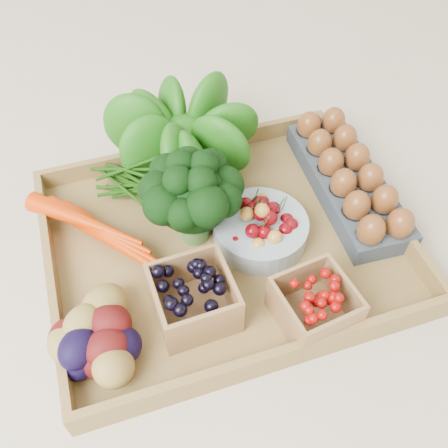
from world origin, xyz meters
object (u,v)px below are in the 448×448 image
object	(u,v)px
tray	(224,245)
broccoli	(193,211)
cherry_bowl	(260,230)
egg_carton	(347,183)

from	to	relation	value
tray	broccoli	bearing A→B (deg)	145.79
broccoli	cherry_bowl	world-z (taller)	broccoli
egg_carton	tray	bearing A→B (deg)	-166.89
cherry_bowl	egg_carton	world-z (taller)	cherry_bowl
cherry_bowl	egg_carton	distance (m)	0.19
cherry_bowl	egg_carton	xyz separation A→B (m)	(0.18, 0.05, -0.00)
broccoli	egg_carton	distance (m)	0.28
broccoli	egg_carton	bearing A→B (deg)	2.96
tray	egg_carton	distance (m)	0.24
broccoli	cherry_bowl	bearing A→B (deg)	-20.93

